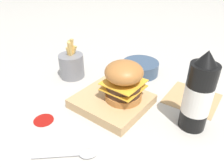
% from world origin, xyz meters
% --- Properties ---
extents(ground_plane, '(6.00, 6.00, 0.00)m').
position_xyz_m(ground_plane, '(0.00, 0.00, 0.00)').
color(ground_plane, '#B7B2A8').
extents(serving_board, '(0.22, 0.20, 0.03)m').
position_xyz_m(serving_board, '(-0.02, 0.02, 0.02)').
color(serving_board, tan).
rests_on(serving_board, ground_plane).
extents(burger, '(0.12, 0.12, 0.13)m').
position_xyz_m(burger, '(-0.05, -0.00, 0.09)').
color(burger, '#AD6B33').
rests_on(burger, serving_board).
extents(ketchup_bottle, '(0.08, 0.08, 0.23)m').
position_xyz_m(ketchup_bottle, '(-0.26, -0.04, 0.10)').
color(ketchup_bottle, black).
rests_on(ketchup_bottle, ground_plane).
extents(fries_basket, '(0.10, 0.10, 0.16)m').
position_xyz_m(fries_basket, '(0.23, -0.04, 0.05)').
color(fries_basket, slate).
rests_on(fries_basket, ground_plane).
extents(side_bowl, '(0.15, 0.15, 0.05)m').
position_xyz_m(side_bowl, '(0.02, -0.22, 0.03)').
color(side_bowl, '#384C66').
rests_on(side_bowl, ground_plane).
extents(spoon, '(0.13, 0.12, 0.01)m').
position_xyz_m(spoon, '(-0.08, 0.23, 0.01)').
color(spoon, silver).
rests_on(spoon, ground_plane).
extents(ketchup_puddle, '(0.06, 0.06, 0.00)m').
position_xyz_m(ketchup_puddle, '(0.10, 0.20, 0.00)').
color(ketchup_puddle, '#9E140F').
rests_on(ketchup_puddle, ground_plane).
extents(parchment_square, '(0.17, 0.17, 0.00)m').
position_xyz_m(parchment_square, '(-0.21, -0.18, 0.00)').
color(parchment_square, tan).
rests_on(parchment_square, ground_plane).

